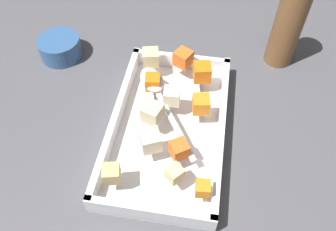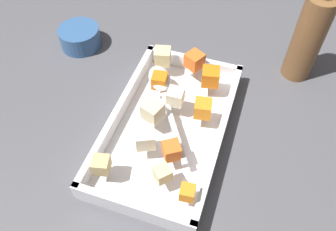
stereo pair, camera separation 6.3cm
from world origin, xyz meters
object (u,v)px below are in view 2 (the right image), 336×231
Objects in this scene: pepper_mill at (308,38)px; small_prep_bowl at (80,37)px; baking_dish at (168,129)px; serving_spoon at (161,83)px.

pepper_mill is 0.51m from small_prep_bowl.
small_prep_bowl is at bearing -123.01° from baking_dish.
baking_dish is 0.34m from small_prep_bowl.
pepper_mill is (-0.25, 0.22, 0.08)m from baking_dish.
baking_dish is 3.79× the size of small_prep_bowl.
baking_dish is 0.34m from pepper_mill.
baking_dish is at bearing -3.62° from serving_spoon.
pepper_mill is (-0.18, 0.26, 0.04)m from serving_spoon.
serving_spoon is 0.27m from small_prep_bowl.
pepper_mill reaches higher than small_prep_bowl.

